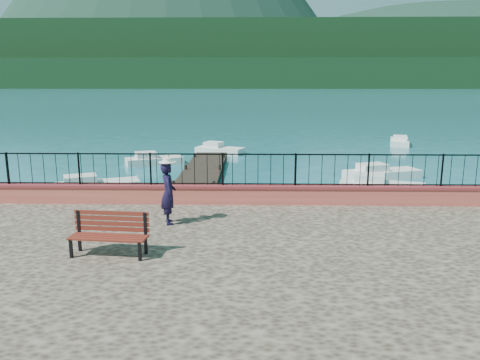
{
  "coord_description": "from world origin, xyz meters",
  "views": [
    {
      "loc": [
        0.55,
        -10.21,
        4.91
      ],
      "look_at": [
        0.27,
        2.0,
        2.3
      ],
      "focal_mm": 35.0,
      "sensor_mm": 36.0,
      "label": 1
    }
  ],
  "objects_px": {
    "boat_3": "(154,158)",
    "boat_5": "(400,140)",
    "boat_1": "(382,183)",
    "boat_4": "(220,148)",
    "park_bench": "(109,243)",
    "person": "(168,193)",
    "boat_0": "(94,183)",
    "boat_2": "(382,171)"
  },
  "relations": [
    {
      "from": "park_bench",
      "to": "boat_3",
      "type": "height_order",
      "value": "park_bench"
    },
    {
      "from": "boat_3",
      "to": "boat_4",
      "type": "relative_size",
      "value": 1.02
    },
    {
      "from": "boat_0",
      "to": "boat_1",
      "type": "height_order",
      "value": "same"
    },
    {
      "from": "boat_3",
      "to": "boat_5",
      "type": "distance_m",
      "value": 19.51
    },
    {
      "from": "park_bench",
      "to": "boat_3",
      "type": "bearing_deg",
      "value": 103.92
    },
    {
      "from": "boat_2",
      "to": "boat_5",
      "type": "distance_m",
      "value": 13.67
    },
    {
      "from": "park_bench",
      "to": "boat_5",
      "type": "relative_size",
      "value": 0.5
    },
    {
      "from": "park_bench",
      "to": "boat_2",
      "type": "xyz_separation_m",
      "value": [
        9.77,
        14.1,
        -1.08
      ]
    },
    {
      "from": "boat_2",
      "to": "boat_3",
      "type": "bearing_deg",
      "value": 146.04
    },
    {
      "from": "person",
      "to": "boat_3",
      "type": "relative_size",
      "value": 0.49
    },
    {
      "from": "boat_3",
      "to": "person",
      "type": "bearing_deg",
      "value": -99.76
    },
    {
      "from": "park_bench",
      "to": "boat_3",
      "type": "relative_size",
      "value": 0.52
    },
    {
      "from": "person",
      "to": "boat_2",
      "type": "bearing_deg",
      "value": -53.48
    },
    {
      "from": "boat_3",
      "to": "boat_5",
      "type": "bearing_deg",
      "value": 4.86
    },
    {
      "from": "boat_2",
      "to": "boat_4",
      "type": "xyz_separation_m",
      "value": [
        -8.85,
        8.08,
        0.0
      ]
    },
    {
      "from": "person",
      "to": "boat_2",
      "type": "xyz_separation_m",
      "value": [
        8.88,
        11.78,
        -1.62
      ]
    },
    {
      "from": "boat_0",
      "to": "boat_2",
      "type": "height_order",
      "value": "same"
    },
    {
      "from": "park_bench",
      "to": "boat_1",
      "type": "height_order",
      "value": "park_bench"
    },
    {
      "from": "boat_0",
      "to": "boat_4",
      "type": "relative_size",
      "value": 1.21
    },
    {
      "from": "park_bench",
      "to": "boat_1",
      "type": "bearing_deg",
      "value": 56.44
    },
    {
      "from": "person",
      "to": "boat_4",
      "type": "distance_m",
      "value": 19.93
    },
    {
      "from": "boat_0",
      "to": "boat_5",
      "type": "xyz_separation_m",
      "value": [
        18.6,
        15.99,
        0.0
      ]
    },
    {
      "from": "boat_0",
      "to": "park_bench",
      "type": "bearing_deg",
      "value": -92.74
    },
    {
      "from": "person",
      "to": "boat_0",
      "type": "distance_m",
      "value": 10.01
    },
    {
      "from": "boat_0",
      "to": "boat_2",
      "type": "xyz_separation_m",
      "value": [
        13.78,
        3.2,
        0.0
      ]
    },
    {
      "from": "boat_4",
      "to": "boat_1",
      "type": "bearing_deg",
      "value": -32.28
    },
    {
      "from": "boat_1",
      "to": "boat_4",
      "type": "distance_m",
      "value": 13.69
    },
    {
      "from": "person",
      "to": "boat_3",
      "type": "height_order",
      "value": "person"
    },
    {
      "from": "park_bench",
      "to": "boat_3",
      "type": "distance_m",
      "value": 18.07
    },
    {
      "from": "boat_1",
      "to": "boat_0",
      "type": "bearing_deg",
      "value": -162.77
    },
    {
      "from": "boat_4",
      "to": "boat_5",
      "type": "bearing_deg",
      "value": 40.93
    },
    {
      "from": "boat_0",
      "to": "boat_2",
      "type": "distance_m",
      "value": 14.14
    },
    {
      "from": "boat_2",
      "to": "boat_4",
      "type": "distance_m",
      "value": 11.98
    },
    {
      "from": "park_bench",
      "to": "boat_4",
      "type": "height_order",
      "value": "park_bench"
    },
    {
      "from": "boat_3",
      "to": "boat_4",
      "type": "height_order",
      "value": "same"
    },
    {
      "from": "park_bench",
      "to": "person",
      "type": "bearing_deg",
      "value": 74.34
    },
    {
      "from": "boat_0",
      "to": "boat_4",
      "type": "bearing_deg",
      "value": 43.49
    },
    {
      "from": "boat_1",
      "to": "boat_3",
      "type": "bearing_deg",
      "value": 166.27
    },
    {
      "from": "person",
      "to": "park_bench",
      "type": "bearing_deg",
      "value": 142.55
    },
    {
      "from": "boat_1",
      "to": "boat_4",
      "type": "bearing_deg",
      "value": 142.23
    },
    {
      "from": "person",
      "to": "boat_2",
      "type": "height_order",
      "value": "person"
    },
    {
      "from": "boat_2",
      "to": "boat_5",
      "type": "height_order",
      "value": "same"
    }
  ]
}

